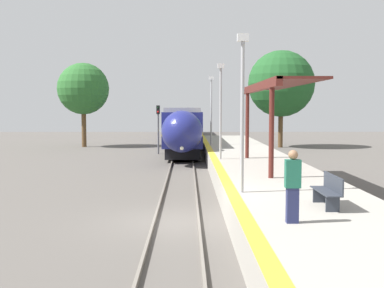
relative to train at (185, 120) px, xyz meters
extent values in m
plane|color=#56514C|center=(0.00, -46.30, -2.16)|extent=(120.00, 120.00, 0.00)
cube|color=slate|center=(-0.72, -46.30, -2.08)|extent=(0.08, 90.00, 0.15)
cube|color=slate|center=(0.72, -46.30, -2.08)|extent=(0.08, 90.00, 0.15)
cube|color=black|center=(0.00, -20.03, -1.53)|extent=(2.41, 18.82, 0.81)
cube|color=navy|center=(0.00, -20.03, -0.70)|extent=(2.74, 20.46, 0.85)
cube|color=yellow|center=(0.00, -20.03, -0.13)|extent=(2.75, 20.46, 0.29)
cube|color=navy|center=(0.00, -20.03, 0.66)|extent=(2.74, 20.46, 1.29)
cube|color=black|center=(0.00, -20.03, 0.60)|extent=(2.76, 18.82, 0.71)
cube|color=#9E9EA3|center=(0.00, -20.03, 1.46)|extent=(2.46, 20.46, 0.30)
cylinder|color=black|center=(-0.72, -27.47, -1.71)|extent=(0.12, 0.89, 0.89)
cylinder|color=black|center=(0.72, -27.47, -1.71)|extent=(0.12, 0.89, 0.89)
cylinder|color=black|center=(-0.72, -25.27, -1.71)|extent=(0.12, 0.89, 0.89)
cylinder|color=black|center=(0.72, -25.27, -1.71)|extent=(0.12, 0.89, 0.89)
cylinder|color=black|center=(-0.72, -14.79, -1.71)|extent=(0.12, 0.89, 0.89)
cylinder|color=black|center=(0.72, -14.79, -1.71)|extent=(0.12, 0.89, 0.89)
cylinder|color=black|center=(-0.72, -12.59, -1.71)|extent=(0.12, 0.89, 0.89)
cylinder|color=black|center=(0.72, -12.59, -1.71)|extent=(0.12, 0.89, 0.89)
ellipsoid|color=navy|center=(0.00, -31.29, 0.09)|extent=(2.63, 3.09, 2.68)
ellipsoid|color=black|center=(0.00, -31.67, 0.53)|extent=(1.92, 1.80, 1.36)
sphere|color=#F9F4CC|center=(0.00, -32.45, -0.88)|extent=(0.24, 0.24, 0.24)
cube|color=black|center=(0.00, 1.23, -1.53)|extent=(2.41, 18.82, 0.81)
cube|color=navy|center=(0.00, 1.23, -0.70)|extent=(2.74, 20.46, 0.85)
cube|color=yellow|center=(0.00, 1.23, -0.13)|extent=(2.75, 20.46, 0.29)
cube|color=navy|center=(0.00, 1.23, 0.66)|extent=(2.74, 20.46, 1.29)
cube|color=black|center=(0.00, 1.23, 0.60)|extent=(2.76, 18.82, 0.71)
cube|color=#9E9EA3|center=(0.00, 1.23, 1.46)|extent=(2.46, 20.46, 0.30)
cylinder|color=black|center=(-0.72, -6.22, -1.71)|extent=(0.12, 0.89, 0.89)
cylinder|color=black|center=(0.72, -6.22, -1.71)|extent=(0.12, 0.89, 0.89)
cylinder|color=black|center=(-0.72, -4.02, -1.71)|extent=(0.12, 0.89, 0.89)
cylinder|color=black|center=(0.72, -4.02, -1.71)|extent=(0.12, 0.89, 0.89)
cylinder|color=black|center=(-0.72, 6.47, -1.71)|extent=(0.12, 0.89, 0.89)
cylinder|color=black|center=(0.72, 6.47, -1.71)|extent=(0.12, 0.89, 0.89)
cylinder|color=black|center=(-0.72, 8.67, -1.71)|extent=(0.12, 0.89, 0.89)
cylinder|color=black|center=(0.72, 8.67, -1.71)|extent=(0.12, 0.89, 0.89)
cube|color=black|center=(0.00, 22.48, -1.53)|extent=(2.41, 18.82, 0.81)
cube|color=navy|center=(0.00, 22.48, -0.70)|extent=(2.74, 20.46, 0.85)
cube|color=yellow|center=(0.00, 22.48, -0.13)|extent=(2.75, 20.46, 0.29)
cube|color=navy|center=(0.00, 22.48, 0.66)|extent=(2.74, 20.46, 1.29)
cube|color=black|center=(0.00, 22.48, 0.60)|extent=(2.76, 18.82, 0.71)
cube|color=#9E9EA3|center=(0.00, 22.48, 1.46)|extent=(2.46, 20.46, 0.30)
cylinder|color=black|center=(-0.72, 15.04, -1.71)|extent=(0.12, 0.89, 0.89)
cylinder|color=black|center=(0.72, 15.04, -1.71)|extent=(0.12, 0.89, 0.89)
cylinder|color=black|center=(-0.72, 17.24, -1.71)|extent=(0.12, 0.89, 0.89)
cylinder|color=black|center=(0.72, 17.24, -1.71)|extent=(0.12, 0.89, 0.89)
cylinder|color=black|center=(-0.72, 27.72, -1.71)|extent=(0.12, 0.89, 0.89)
cylinder|color=black|center=(0.72, 27.72, -1.71)|extent=(0.12, 0.89, 0.89)
cylinder|color=black|center=(-0.72, 29.92, -1.71)|extent=(0.12, 0.89, 0.89)
cylinder|color=black|center=(0.72, 29.92, -1.71)|extent=(0.12, 0.89, 0.89)
cube|color=#9E998E|center=(3.87, -46.30, -1.64)|extent=(4.55, 64.00, 1.02)
cube|color=yellow|center=(1.80, -46.30, -1.13)|extent=(0.40, 64.00, 0.01)
cube|color=#2D333D|center=(4.16, -49.52, -0.92)|extent=(0.36, 0.06, 0.42)
cube|color=#2D333D|center=(4.16, -48.24, -0.92)|extent=(0.36, 0.06, 0.42)
cube|color=#2D333D|center=(4.16, -48.88, -0.70)|extent=(0.44, 1.71, 0.03)
cube|color=#2D333D|center=(4.36, -48.88, -0.46)|extent=(0.04, 1.71, 0.44)
cube|color=navy|center=(2.84, -50.70, -0.71)|extent=(0.28, 0.20, 0.84)
cube|color=#1E604C|center=(2.84, -50.70, 0.04)|extent=(0.36, 0.22, 0.67)
sphere|color=#936B4C|center=(2.84, -50.70, 0.49)|extent=(0.23, 0.23, 0.23)
cylinder|color=#59595E|center=(-2.04, -22.78, -0.53)|extent=(0.14, 0.14, 3.26)
cube|color=black|center=(-2.04, -22.78, 1.45)|extent=(0.28, 0.20, 0.70)
sphere|color=black|center=(-2.04, -22.89, 1.62)|extent=(0.14, 0.14, 0.14)
sphere|color=red|center=(-2.04, -22.89, 1.28)|extent=(0.14, 0.14, 0.14)
cylinder|color=#9E9EA3|center=(2.11, -46.54, 1.27)|extent=(0.12, 0.12, 4.82)
cube|color=silver|center=(2.11, -46.54, 3.80)|extent=(0.36, 0.20, 0.24)
cylinder|color=#9E9EA3|center=(2.11, -36.35, 1.27)|extent=(0.12, 0.12, 4.82)
cube|color=silver|center=(2.11, -36.35, 3.80)|extent=(0.36, 0.20, 0.24)
cylinder|color=#9E9EA3|center=(2.11, -26.16, 1.27)|extent=(0.12, 0.12, 4.82)
cube|color=silver|center=(2.11, -26.16, 3.80)|extent=(0.36, 0.20, 0.24)
cylinder|color=#511E19|center=(3.61, -43.37, 0.65)|extent=(0.20, 0.20, 3.57)
cylinder|color=#511E19|center=(3.61, -35.80, 0.65)|extent=(0.20, 0.20, 3.57)
cube|color=#511E19|center=(3.61, -39.58, 2.54)|extent=(0.24, 10.57, 0.36)
cube|color=#511E19|center=(4.51, -39.58, 2.66)|extent=(2.00, 10.57, 0.10)
cylinder|color=brown|center=(-9.65, -15.52, -0.34)|extent=(0.44, 0.44, 3.62)
sphere|color=#286028|center=(-9.65, -15.52, 3.44)|extent=(4.92, 4.92, 4.92)
cylinder|color=brown|center=(9.19, -16.28, -0.39)|extent=(0.44, 0.44, 3.54)
sphere|color=#1E5123|center=(9.19, -16.28, 3.89)|extent=(6.27, 6.27, 6.27)
camera|label=1|loc=(0.37, -61.89, 1.58)|focal=45.00mm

